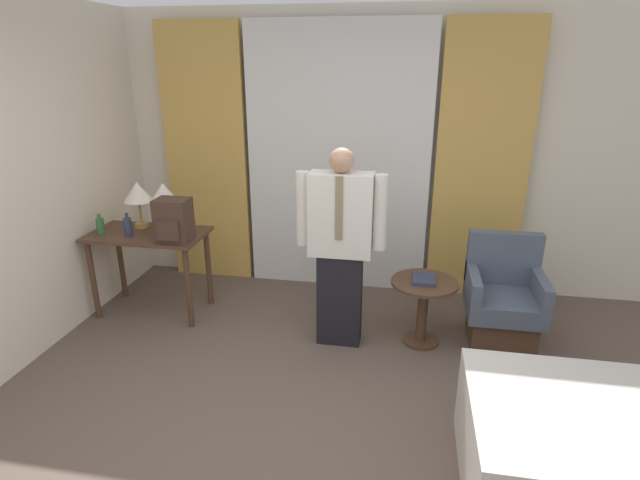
{
  "coord_description": "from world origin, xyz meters",
  "views": [
    {
      "loc": [
        0.69,
        -2.22,
        2.22
      ],
      "look_at": [
        0.06,
        1.26,
        0.94
      ],
      "focal_mm": 28.0,
      "sensor_mm": 36.0,
      "label": 1
    }
  ],
  "objects_px": {
    "desk": "(149,246)",
    "person": "(341,243)",
    "table_lamp_right": "(164,195)",
    "bottle_near_edge": "(100,226)",
    "armchair": "(503,303)",
    "table_lamp_left": "(138,193)",
    "side_table": "(423,301)",
    "backpack": "(173,221)",
    "book": "(424,279)",
    "bottle_by_lamp": "(128,227)"
  },
  "relations": [
    {
      "from": "person",
      "to": "side_table",
      "type": "height_order",
      "value": "person"
    },
    {
      "from": "person",
      "to": "side_table",
      "type": "relative_size",
      "value": 2.92
    },
    {
      "from": "table_lamp_right",
      "to": "bottle_near_edge",
      "type": "bearing_deg",
      "value": -155.35
    },
    {
      "from": "desk",
      "to": "armchair",
      "type": "xyz_separation_m",
      "value": [
        3.09,
        0.04,
        -0.31
      ]
    },
    {
      "from": "bottle_near_edge",
      "to": "book",
      "type": "distance_m",
      "value": 2.83
    },
    {
      "from": "table_lamp_left",
      "to": "book",
      "type": "bearing_deg",
      "value": -5.83
    },
    {
      "from": "table_lamp_left",
      "to": "bottle_by_lamp",
      "type": "height_order",
      "value": "table_lamp_left"
    },
    {
      "from": "desk",
      "to": "person",
      "type": "relative_size",
      "value": 0.63
    },
    {
      "from": "person",
      "to": "armchair",
      "type": "relative_size",
      "value": 1.84
    },
    {
      "from": "armchair",
      "to": "book",
      "type": "relative_size",
      "value": 3.88
    },
    {
      "from": "table_lamp_left",
      "to": "side_table",
      "type": "height_order",
      "value": "table_lamp_left"
    },
    {
      "from": "armchair",
      "to": "book",
      "type": "bearing_deg",
      "value": -165.78
    },
    {
      "from": "bottle_near_edge",
      "to": "desk",
      "type": "bearing_deg",
      "value": 14.39
    },
    {
      "from": "backpack",
      "to": "side_table",
      "type": "xyz_separation_m",
      "value": [
        2.1,
        0.02,
        -0.58
      ]
    },
    {
      "from": "table_lamp_right",
      "to": "side_table",
      "type": "bearing_deg",
      "value": -6.57
    },
    {
      "from": "bottle_by_lamp",
      "to": "person",
      "type": "height_order",
      "value": "person"
    },
    {
      "from": "armchair",
      "to": "bottle_by_lamp",
      "type": "bearing_deg",
      "value": -177.35
    },
    {
      "from": "table_lamp_right",
      "to": "backpack",
      "type": "bearing_deg",
      "value": -53.01
    },
    {
      "from": "table_lamp_left",
      "to": "side_table",
      "type": "xyz_separation_m",
      "value": [
        2.56,
        -0.27,
        -0.72
      ]
    },
    {
      "from": "backpack",
      "to": "desk",
      "type": "bearing_deg",
      "value": 155.77
    },
    {
      "from": "backpack",
      "to": "bottle_by_lamp",
      "type": "bearing_deg",
      "value": 174.16
    },
    {
      "from": "desk",
      "to": "bottle_near_edge",
      "type": "relative_size",
      "value": 5.57
    },
    {
      "from": "table_lamp_right",
      "to": "armchair",
      "type": "distance_m",
      "value": 3.06
    },
    {
      "from": "table_lamp_right",
      "to": "person",
      "type": "distance_m",
      "value": 1.7
    },
    {
      "from": "bottle_by_lamp",
      "to": "side_table",
      "type": "distance_m",
      "value": 2.6
    },
    {
      "from": "desk",
      "to": "bottle_near_edge",
      "type": "distance_m",
      "value": 0.45
    },
    {
      "from": "book",
      "to": "bottle_by_lamp",
      "type": "bearing_deg",
      "value": 179.58
    },
    {
      "from": "bottle_near_edge",
      "to": "backpack",
      "type": "distance_m",
      "value": 0.74
    },
    {
      "from": "desk",
      "to": "side_table",
      "type": "distance_m",
      "value": 2.46
    },
    {
      "from": "armchair",
      "to": "table_lamp_left",
      "type": "bearing_deg",
      "value": 178.32
    },
    {
      "from": "book",
      "to": "desk",
      "type": "bearing_deg",
      "value": 177.03
    },
    {
      "from": "desk",
      "to": "table_lamp_left",
      "type": "xyz_separation_m",
      "value": [
        -0.12,
        0.13,
        0.45
      ]
    },
    {
      "from": "person",
      "to": "table_lamp_right",
      "type": "bearing_deg",
      "value": 167.62
    },
    {
      "from": "book",
      "to": "table_lamp_right",
      "type": "bearing_deg",
      "value": 173.54
    },
    {
      "from": "table_lamp_right",
      "to": "bottle_by_lamp",
      "type": "relative_size",
      "value": 2.03
    },
    {
      "from": "backpack",
      "to": "person",
      "type": "height_order",
      "value": "person"
    },
    {
      "from": "bottle_near_edge",
      "to": "person",
      "type": "height_order",
      "value": "person"
    },
    {
      "from": "table_lamp_left",
      "to": "side_table",
      "type": "distance_m",
      "value": 2.67
    },
    {
      "from": "bottle_near_edge",
      "to": "backpack",
      "type": "bearing_deg",
      "value": -4.33
    },
    {
      "from": "table_lamp_left",
      "to": "side_table",
      "type": "bearing_deg",
      "value": -5.93
    },
    {
      "from": "bottle_near_edge",
      "to": "person",
      "type": "relative_size",
      "value": 0.11
    },
    {
      "from": "bottle_by_lamp",
      "to": "person",
      "type": "xyz_separation_m",
      "value": [
        1.88,
        -0.12,
        0.01
      ]
    },
    {
      "from": "desk",
      "to": "table_lamp_right",
      "type": "bearing_deg",
      "value": 47.32
    },
    {
      "from": "person",
      "to": "desk",
      "type": "bearing_deg",
      "value": 172.73
    },
    {
      "from": "desk",
      "to": "person",
      "type": "bearing_deg",
      "value": -7.27
    },
    {
      "from": "side_table",
      "to": "desk",
      "type": "bearing_deg",
      "value": 176.92
    },
    {
      "from": "table_lamp_left",
      "to": "person",
      "type": "height_order",
      "value": "person"
    },
    {
      "from": "bottle_by_lamp",
      "to": "armchair",
      "type": "distance_m",
      "value": 3.25
    },
    {
      "from": "table_lamp_right",
      "to": "book",
      "type": "distance_m",
      "value": 2.38
    },
    {
      "from": "table_lamp_right",
      "to": "side_table",
      "type": "relative_size",
      "value": 0.77
    }
  ]
}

